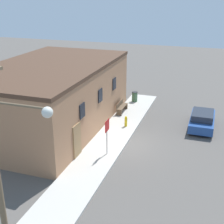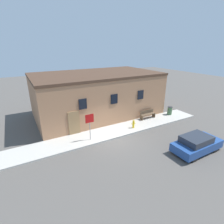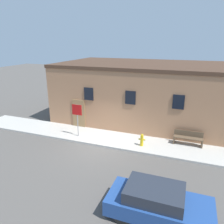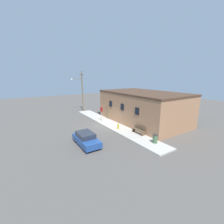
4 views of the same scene
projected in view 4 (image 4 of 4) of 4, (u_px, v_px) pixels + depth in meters
The scene contains 9 objects.
ground_plane at pixel (104, 126), 21.32m from camera, with size 80.00×80.00×0.00m, color #56514C.
sidewalk at pixel (111, 124), 21.92m from camera, with size 20.02×2.36×0.14m.
brick_building at pixel (142, 107), 22.99m from camera, with size 13.21×7.73×4.62m.
fire_hydrant at pixel (118, 126), 19.61m from camera, with size 0.41×0.19×0.78m.
stop_sign at pixel (101, 111), 22.86m from camera, with size 0.70×0.06×2.22m.
bench at pixel (139, 130), 18.03m from camera, with size 1.72×0.44×0.86m.
trash_bin at pixel (155, 139), 15.49m from camera, with size 0.52×0.52×0.90m.
utility_pole at pixel (81, 90), 29.75m from camera, with size 1.80×2.29×7.85m.
parked_car at pixel (86, 139), 15.34m from camera, with size 3.82×1.68×1.28m.
Camera 4 is at (17.73, -9.93, 6.87)m, focal length 24.00 mm.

